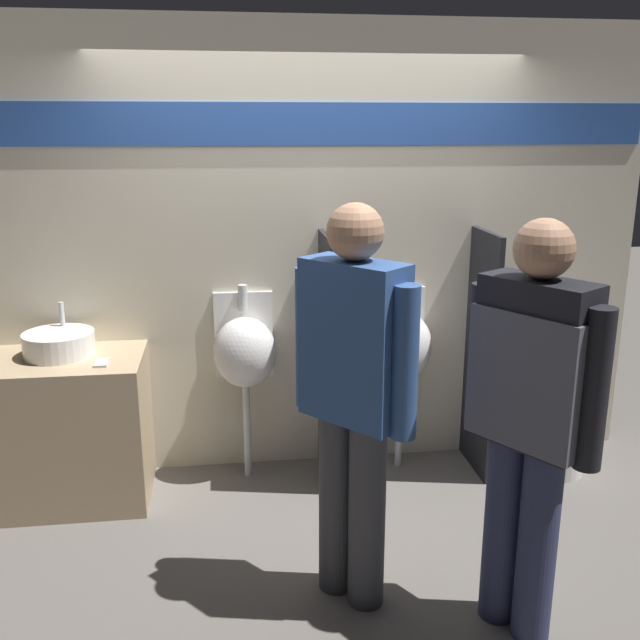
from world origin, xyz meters
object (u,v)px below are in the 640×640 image
Objects in this scene: urinal_near_counter at (245,352)px; person_in_vest at (531,404)px; sink_basin at (59,344)px; toilet at (551,417)px; urinal_far at (401,345)px; cell_phone at (102,363)px; person_with_lanyard at (353,392)px.

urinal_near_counter is 1.91m from person_in_vest.
toilet is (2.94, -0.04, -0.60)m from sink_basin.
urinal_far is at bearing -27.68° from person_in_vest.
toilet is at bearing -3.96° from urinal_near_counter.
cell_phone is 2.74m from toilet.
person_with_lanyard is (-1.48, -1.11, 0.67)m from toilet.
sink_basin is at bearing 22.77° from person_in_vest.
person_with_lanyard reaches higher than toilet.
cell_phone is at bearing 10.12° from person_with_lanyard.
person_in_vest is (0.14, -1.55, 0.23)m from urinal_far.
sink_basin is 0.43× the size of toilet.
urinal_far is 1.07m from toilet.
person_in_vest is at bearing -119.87° from toilet.
person_with_lanyard reaches higher than sink_basin.
urinal_far is 1.36m from person_with_lanyard.
cell_phone is 0.08× the size of person_with_lanyard.
person_in_vest is at bearing -34.13° from cell_phone.
urinal_near_counter is at bearing 176.04° from toilet.
person_in_vest is at bearing -54.65° from urinal_near_counter.
toilet is (2.69, 0.14, -0.54)m from cell_phone.
person_with_lanyard is (1.21, -0.97, 0.14)m from cell_phone.
urinal_near_counter is 1.33m from person_with_lanyard.
cell_phone is at bearing -160.73° from urinal_near_counter.
cell_phone is 0.12× the size of urinal_far.
person_with_lanyard is at bearing -38.08° from sink_basin.
urinal_far is 0.67× the size of person_in_vest.
toilet is at bearing -7.89° from urinal_far.
urinal_far is at bearing 8.94° from cell_phone.
person_in_vest is 0.73m from person_with_lanyard.
person_in_vest reaches higher than urinal_far.
sink_basin is 1.05m from urinal_near_counter.
person_in_vest is (-0.81, -1.41, 0.71)m from toilet.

